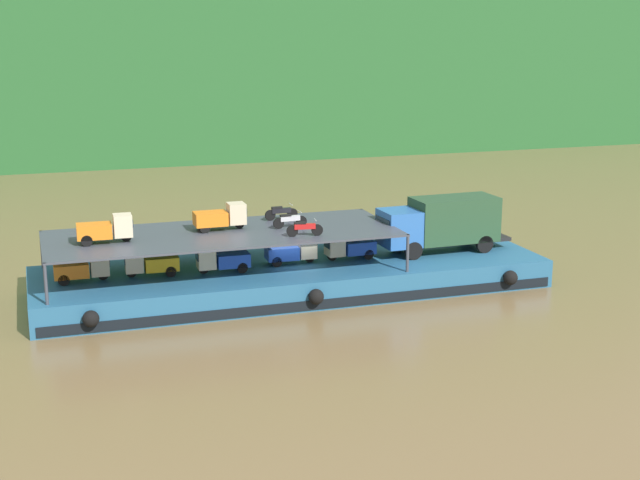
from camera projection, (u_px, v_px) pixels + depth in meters
The scene contains 14 objects.
ground_plane at pixel (293, 290), 48.92m from camera, with size 400.00×400.00×0.00m, color brown.
cargo_barge at pixel (293, 277), 48.72m from camera, with size 27.45×8.41×1.50m.
covered_lorry at pixel (442, 223), 50.68m from camera, with size 7.91×2.48×3.10m.
cargo_rack at pixel (223, 234), 46.96m from camera, with size 18.25×6.98×2.00m.
mini_truck_lower_stern at pixel (83, 268), 45.12m from camera, with size 2.75×1.21×1.38m.
mini_truck_lower_aft at pixel (151, 263), 46.14m from camera, with size 2.79×1.28×1.38m.
mini_truck_lower_mid at pixel (222, 259), 46.80m from camera, with size 2.75×1.22×1.38m.
mini_truck_lower_fore at pixel (292, 251), 48.48m from camera, with size 2.79×1.28×1.38m.
mini_truck_lower_bow at pixel (349, 247), 49.40m from camera, with size 2.79×1.28×1.38m.
mini_truck_upper_stern at pixel (106, 229), 44.69m from camera, with size 2.77×1.26×1.38m.
mini_truck_upper_mid at pixel (221, 217), 47.49m from camera, with size 2.74×1.20×1.38m.
motorcycle_upper_port at pixel (304, 228), 46.07m from camera, with size 1.90×0.55×0.87m.
motorcycle_upper_centre at pixel (290, 220), 47.94m from camera, with size 1.90×0.55×0.87m.
motorcycle_upper_stbd at pixel (281, 212), 49.91m from camera, with size 1.90×0.55×0.87m.
Camera 1 is at (-13.24, -45.00, 14.24)m, focal length 50.46 mm.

